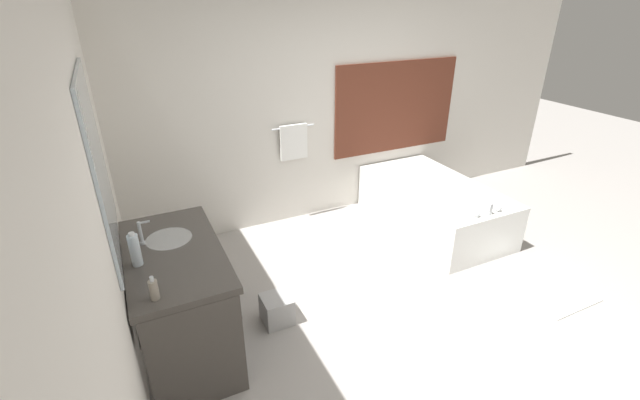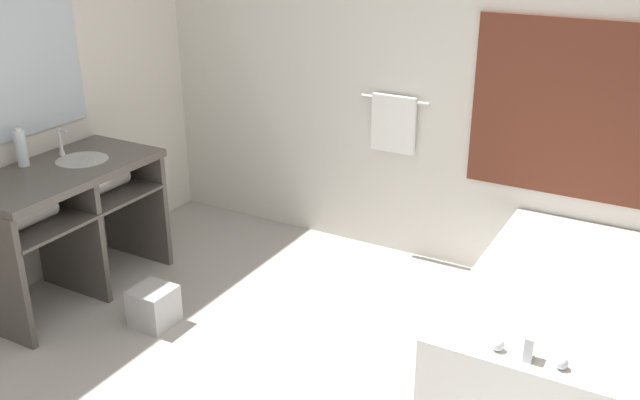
# 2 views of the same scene
# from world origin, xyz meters

# --- Properties ---
(wall_back_with_blinds) EXTENTS (7.40, 0.13, 2.70)m
(wall_back_with_blinds) POSITION_xyz_m (0.04, 2.23, 1.34)
(wall_back_with_blinds) COLOR silver
(wall_back_with_blinds) RESTS_ON ground_plane
(vanity_counter) EXTENTS (0.65, 1.23, 0.87)m
(vanity_counter) POSITION_xyz_m (-1.86, 0.62, 0.62)
(vanity_counter) COLOR #4C4742
(vanity_counter) RESTS_ON ground_plane
(sink_faucet) EXTENTS (0.09, 0.04, 0.18)m
(sink_faucet) POSITION_xyz_m (-2.04, 0.78, 0.96)
(sink_faucet) COLOR silver
(sink_faucet) RESTS_ON vanity_counter
(bathtub) EXTENTS (0.98, 1.77, 0.64)m
(bathtub) POSITION_xyz_m (1.09, 1.31, 0.29)
(bathtub) COLOR white
(bathtub) RESTS_ON ground_plane
(water_bottle_1) EXTENTS (0.07, 0.07, 0.24)m
(water_bottle_1) POSITION_xyz_m (-2.10, 0.53, 0.98)
(water_bottle_1) COLOR white
(water_bottle_1) RESTS_ON vanity_counter
(waste_bin) EXTENTS (0.24, 0.24, 0.24)m
(waste_bin) POSITION_xyz_m (-1.14, 0.55, 0.12)
(waste_bin) COLOR #B2B2B2
(waste_bin) RESTS_ON ground_plane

